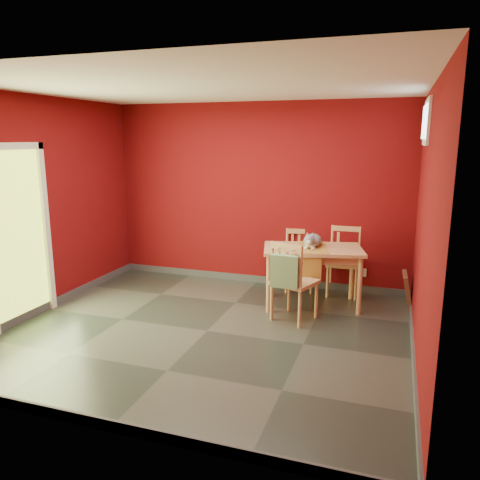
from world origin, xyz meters
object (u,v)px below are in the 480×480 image
(chair_far_left, at_px, (299,259))
(picture_frame, at_px, (407,290))
(dining_table, at_px, (313,255))
(tote_bag, at_px, (285,271))
(cat, at_px, (312,238))
(chair_far_right, at_px, (344,260))
(chair_near, at_px, (293,280))

(chair_far_left, height_order, picture_frame, chair_far_left)
(dining_table, distance_m, picture_frame, 1.34)
(tote_bag, bearing_deg, dining_table, 77.30)
(dining_table, bearing_deg, chair_far_left, 115.73)
(dining_table, height_order, tote_bag, tote_bag)
(dining_table, xyz_separation_m, tote_bag, (-0.18, -0.82, -0.01))
(chair_far_left, bearing_deg, dining_table, -64.27)
(chair_far_left, distance_m, cat, 0.80)
(chair_far_right, bearing_deg, picture_frame, -17.19)
(dining_table, relative_size, cat, 2.98)
(dining_table, xyz_separation_m, cat, (-0.02, 0.05, 0.22))
(dining_table, bearing_deg, picture_frame, 16.94)
(dining_table, height_order, chair_far_right, chair_far_right)
(chair_near, xyz_separation_m, picture_frame, (1.33, 0.96, -0.28))
(picture_frame, bearing_deg, chair_far_right, 162.81)
(chair_far_right, distance_m, cat, 0.80)
(picture_frame, bearing_deg, chair_near, -144.28)
(chair_far_right, bearing_deg, tote_bag, -109.95)
(dining_table, relative_size, picture_frame, 3.11)
(chair_near, bearing_deg, picture_frame, 35.72)
(chair_near, relative_size, picture_frame, 2.19)
(tote_bag, xyz_separation_m, cat, (0.17, 0.86, 0.23))
(chair_far_right, xyz_separation_m, tote_bag, (-0.53, -1.45, 0.19))
(cat, bearing_deg, picture_frame, 9.30)
(chair_far_left, distance_m, picture_frame, 1.55)
(dining_table, height_order, chair_near, chair_near)
(dining_table, height_order, cat, cat)
(chair_far_right, relative_size, picture_frame, 2.13)
(tote_bag, height_order, picture_frame, tote_bag)
(chair_far_left, xyz_separation_m, tote_bag, (0.12, -1.45, 0.23))
(chair_far_left, distance_m, chair_near, 1.24)
(chair_near, height_order, cat, cat)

